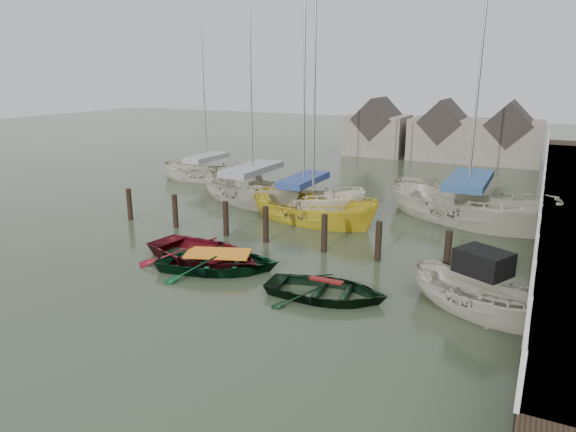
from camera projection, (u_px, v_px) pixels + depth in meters
The scene contains 12 objects.
ground at pixel (253, 274), 16.48m from camera, with size 120.00×120.00×0.00m, color #2B3220.
mooring_pilings at pixel (268, 230), 19.41m from camera, with size 13.72×0.22×1.80m.
far_sheds at pixel (441, 134), 37.97m from camera, with size 14.00×4.08×4.39m.
rowboat_red at pixel (205, 263), 17.48m from camera, with size 3.21×4.50×0.93m, color maroon.
rowboat_green at pixel (219, 270), 16.84m from camera, with size 2.85×3.99×0.83m, color black.
rowboat_dkgreen at pixel (326, 298), 14.77m from camera, with size 2.53×3.54×0.73m, color black.
motorboat at pixel (478, 309), 13.84m from camera, with size 4.48×3.34×2.52m.
sailboat_a at pixel (253, 201), 25.67m from camera, with size 7.73×5.27×10.64m.
sailboat_b at pixel (303, 208), 24.16m from camera, with size 6.32×2.66×12.32m.
sailboat_c at pixel (313, 220), 22.39m from camera, with size 6.66×3.47×10.35m.
sailboat_d at pixel (465, 219), 22.39m from camera, with size 8.46×5.98×13.79m.
sailboat_e at pixel (208, 179), 30.79m from camera, with size 6.14×3.13×9.80m.
Camera 1 is at (7.91, -13.21, 6.27)m, focal length 32.00 mm.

